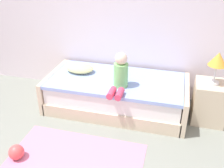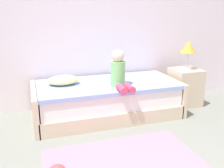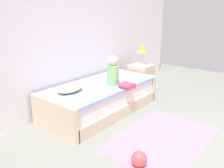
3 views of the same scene
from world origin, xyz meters
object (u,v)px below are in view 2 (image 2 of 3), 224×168
at_px(bed, 107,99).
at_px(pillow, 63,80).
at_px(nightstand, 185,87).
at_px(child_figure, 119,72).
at_px(table_lamp, 188,48).

relative_size(bed, pillow, 4.80).
bearing_deg(nightstand, child_figure, -168.61).
distance_m(bed, pillow, 0.70).
relative_size(child_figure, pillow, 1.16).
bearing_deg(child_figure, pillow, 155.52).
xyz_separation_m(bed, nightstand, (1.35, 0.02, 0.05)).
xyz_separation_m(table_lamp, pillow, (-1.96, 0.08, -0.37)).
bearing_deg(table_lamp, nightstand, 0.00).
bearing_deg(pillow, nightstand, -2.28).
xyz_separation_m(table_lamp, child_figure, (-1.24, -0.25, -0.23)).
relative_size(nightstand, table_lamp, 1.33).
bearing_deg(child_figure, table_lamp, 11.39).
xyz_separation_m(bed, child_figure, (0.11, -0.23, 0.46)).
relative_size(table_lamp, child_figure, 0.88).
xyz_separation_m(child_figure, pillow, (-0.72, 0.33, -0.14)).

